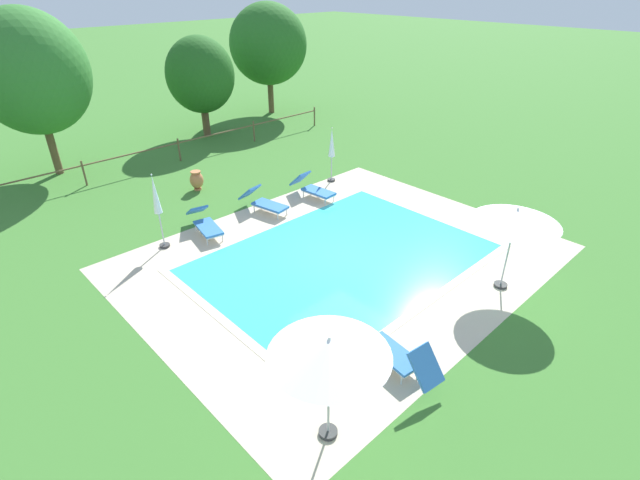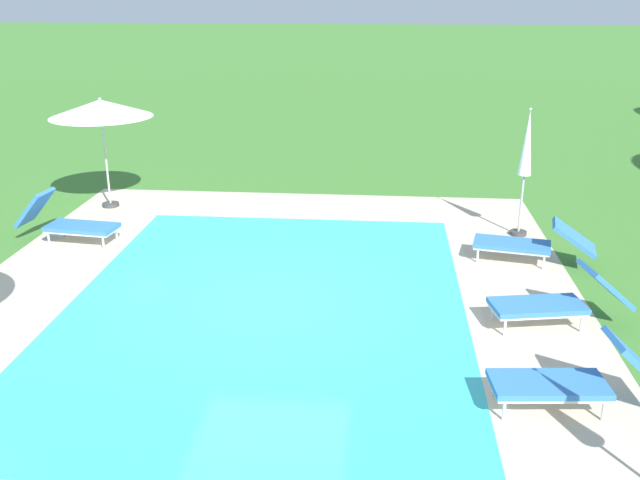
% 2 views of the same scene
% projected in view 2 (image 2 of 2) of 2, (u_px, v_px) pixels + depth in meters
% --- Properties ---
extents(ground_plane, '(160.00, 160.00, 0.00)m').
position_uv_depth(ground_plane, '(266.00, 306.00, 10.70)').
color(ground_plane, '#3D752D').
extents(pool_deck_paving, '(12.14, 9.72, 0.01)m').
position_uv_depth(pool_deck_paving, '(266.00, 305.00, 10.70)').
color(pool_deck_paving, beige).
rests_on(pool_deck_paving, ground).
extents(swimming_pool_water, '(8.39, 5.97, 0.01)m').
position_uv_depth(swimming_pool_water, '(266.00, 305.00, 10.70)').
color(swimming_pool_water, '#38C6D1').
rests_on(swimming_pool_water, ground).
extents(pool_coping_rim, '(8.87, 6.45, 0.01)m').
position_uv_depth(pool_coping_rim, '(266.00, 305.00, 10.70)').
color(pool_coping_rim, beige).
rests_on(pool_coping_rim, ground).
extents(sun_lounger_north_near_steps, '(1.00, 2.10, 0.80)m').
position_uv_depth(sun_lounger_north_near_steps, '(530.00, 243.00, 12.24)').
color(sun_lounger_north_near_steps, '#3370BC').
rests_on(sun_lounger_north_near_steps, ground).
extents(sun_lounger_north_mid, '(0.82, 1.93, 0.97)m').
position_uv_depth(sun_lounger_north_mid, '(68.00, 222.00, 13.23)').
color(sun_lounger_north_mid, '#3370BC').
rests_on(sun_lounger_north_mid, ground).
extents(sun_lounger_north_far, '(0.77, 1.98, 0.91)m').
position_uv_depth(sun_lounger_north_far, '(574.00, 379.00, 7.99)').
color(sun_lounger_north_far, '#3370BC').
rests_on(sun_lounger_north_far, ground).
extents(sun_lounger_north_end, '(0.97, 2.04, 0.89)m').
position_uv_depth(sun_lounger_north_end, '(557.00, 300.00, 9.98)').
color(sun_lounger_north_end, '#3370BC').
rests_on(sun_lounger_north_end, ground).
extents(patio_umbrella_open_by_bench, '(2.13, 2.13, 2.36)m').
position_uv_depth(patio_umbrella_open_by_bench, '(101.00, 109.00, 14.75)').
color(patio_umbrella_open_by_bench, '#383838').
rests_on(patio_umbrella_open_by_bench, ground).
extents(patio_umbrella_closed_row_west, '(0.32, 0.32, 2.46)m').
position_uv_depth(patio_umbrella_closed_row_west, '(526.00, 154.00, 13.17)').
color(patio_umbrella_closed_row_west, '#383838').
rests_on(patio_umbrella_closed_row_west, ground).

